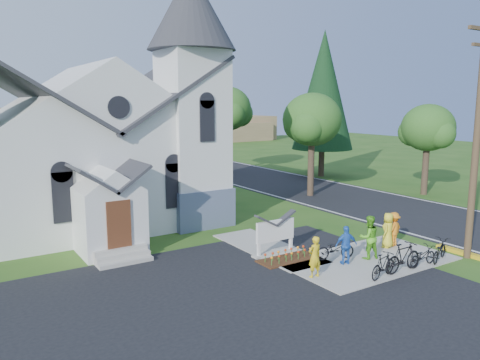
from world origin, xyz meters
TOP-DOWN VIEW (x-y plane):
  - ground at (0.00, 0.00)m, footprint 120.00×120.00m
  - parking_lot at (-7.00, -2.00)m, footprint 20.00×16.00m
  - road at (10.00, 15.00)m, footprint 8.00×90.00m
  - sidewalk at (1.50, 0.50)m, footprint 7.00×4.00m
  - church at (-5.48, 12.48)m, footprint 12.35×12.00m
  - church_sign at (-1.20, 3.20)m, footprint 2.20×0.40m
  - flower_bed at (-1.20, 2.30)m, footprint 2.60×1.10m
  - utility_pole at (5.36, -1.50)m, footprint 3.45×0.28m
  - tree_road_near at (8.50, 12.00)m, footprint 4.00×4.00m
  - tree_road_mid at (9.00, 24.00)m, footprint 4.40×4.40m
  - tree_road_far at (15.50, 8.00)m, footprint 3.60×3.60m
  - conifer at (15.00, 18.00)m, footprint 5.20×5.20m
  - distant_hills at (3.36, 56.33)m, footprint 61.00×10.00m
  - cyclist_0 at (-1.64, 0.22)m, footprint 0.57×0.38m
  - bike_0 at (0.41, 1.26)m, footprint 1.77×1.06m
  - cyclist_1 at (1.63, 0.59)m, footprint 1.02×0.88m
  - bike_1 at (0.43, -1.20)m, footprint 1.63×0.75m
  - cyclist_2 at (0.37, 0.61)m, footprint 0.99×0.66m
  - bike_2 at (2.73, -1.20)m, footprint 1.56×0.58m
  - cyclist_3 at (3.90, 1.18)m, footprint 1.08×0.75m
  - bike_3 at (1.56, -1.20)m, footprint 1.91×0.56m
  - cyclist_4 at (3.51, 1.17)m, footprint 0.90×0.77m
  - bike_4 at (3.81, -1.20)m, footprint 1.78×1.13m

SIDE VIEW (x-z plane):
  - ground at x=0.00m, z-range 0.00..0.00m
  - parking_lot at x=-7.00m, z-range 0.00..0.02m
  - road at x=10.00m, z-range 0.00..0.02m
  - sidewalk at x=1.50m, z-range 0.00..0.05m
  - flower_bed at x=-1.20m, z-range 0.00..0.07m
  - bike_2 at x=2.73m, z-range 0.05..0.86m
  - bike_0 at x=0.41m, z-range 0.05..0.93m
  - bike_4 at x=3.81m, z-range 0.05..0.93m
  - bike_1 at x=0.43m, z-range 0.05..1.00m
  - bike_3 at x=1.56m, z-range 0.05..1.19m
  - cyclist_3 at x=3.90m, z-range 0.05..1.59m
  - cyclist_0 at x=-1.64m, z-range 0.05..1.60m
  - cyclist_2 at x=0.37m, z-range 0.05..1.61m
  - cyclist_4 at x=3.51m, z-range 0.05..1.61m
  - cyclist_1 at x=1.63m, z-range 0.05..1.86m
  - church_sign at x=-1.20m, z-range 0.18..1.88m
  - distant_hills at x=3.36m, z-range -0.63..4.97m
  - tree_road_far at x=15.50m, z-range 1.48..7.78m
  - tree_road_near at x=8.50m, z-range 1.68..8.73m
  - church at x=-5.48m, z-range -1.25..11.75m
  - utility_pole at x=5.36m, z-range 0.40..10.40m
  - tree_road_mid at x=9.00m, z-range 1.88..9.68m
  - conifer at x=15.00m, z-range 1.19..13.59m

